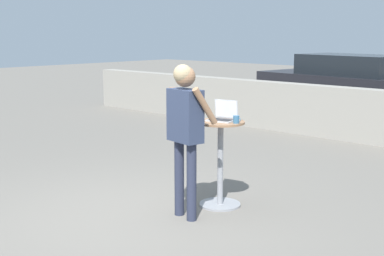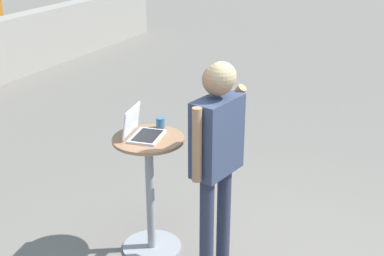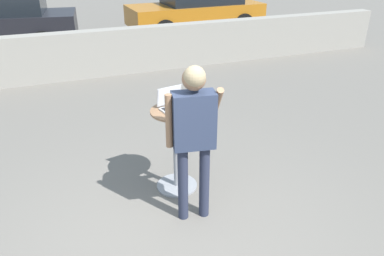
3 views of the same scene
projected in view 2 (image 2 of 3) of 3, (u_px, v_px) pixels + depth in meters
name	position (u px, v px, depth m)	size (l,w,h in m)	color
cafe_table	(150.00, 190.00, 4.38)	(0.57, 0.57, 1.04)	gray
laptop	(141.00, 131.00, 4.19)	(0.35, 0.32, 0.24)	#B7BABF
coffee_mug	(161.00, 123.00, 4.37)	(0.11, 0.07, 0.09)	#336084
standing_person	(217.00, 143.00, 3.91)	(0.60, 0.35, 1.74)	#282D42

